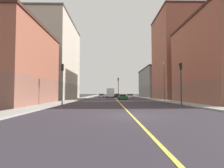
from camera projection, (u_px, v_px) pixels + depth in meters
The scene contains 19 objects.
ground_plane at pixel (132, 116), 13.51m from camera, with size 400.00×400.00×0.00m, color #312B34.
sidewalk_left at pixel (142, 97), 62.58m from camera, with size 2.62×168.00×0.15m, color #9E9B93.
sidewalk_right at pixel (86, 97), 62.33m from camera, with size 2.62×168.00×0.15m, color #9E9B93.
lane_center_stripe at pixel (114, 98), 62.45m from camera, with size 0.16×154.00×0.01m, color #E5D14C.
building_left_mid at pixel (180, 56), 47.39m from camera, with size 11.81×14.58×22.43m.
building_left_far at pixel (158, 83), 68.29m from camera, with size 11.81×21.94×10.73m.
building_right_corner at pixel (2, 65), 25.42m from camera, with size 11.81×15.53×11.10m.
building_right_midblock at pixel (50, 61), 45.78m from camera, with size 11.81×20.81×19.59m.
traffic_light_left_near at pixel (181, 78), 24.42m from camera, with size 0.40×0.32×5.73m.
traffic_light_right_near at pixel (62, 78), 24.21m from camera, with size 0.40×0.32×5.55m.
traffic_light_median_far at pixel (118, 85), 53.16m from camera, with size 0.40×0.32×6.08m.
street_lamp_left_near at pixel (164, 78), 35.21m from camera, with size 0.36×0.36×7.44m.
car_green at pixel (122, 97), 45.14m from camera, with size 2.01×4.28×1.29m.
car_white at pixel (130, 96), 56.74m from camera, with size 2.03×4.09×1.28m.
car_teal at pixel (116, 95), 76.66m from camera, with size 2.03×4.35×1.27m.
car_silver at pixel (101, 96), 64.26m from camera, with size 1.97×4.61×1.29m.
car_maroon at pixel (117, 95), 69.39m from camera, with size 1.82×4.21×1.30m.
car_blue at pixel (110, 95), 79.90m from camera, with size 1.89×3.97×1.32m.
box_truck at pixel (110, 93), 60.80m from camera, with size 2.56×7.16×3.08m.
Camera 1 is at (-1.64, -13.59, 1.71)m, focal length 29.02 mm.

